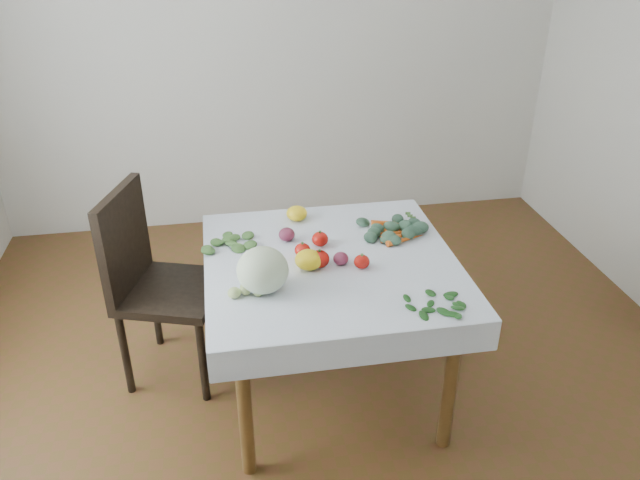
# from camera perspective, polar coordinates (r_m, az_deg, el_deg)

# --- Properties ---
(ground) EXTENTS (4.00, 4.00, 0.00)m
(ground) POSITION_cam_1_polar(r_m,az_deg,el_deg) (3.25, 0.91, -13.44)
(ground) COLOR brown
(back_wall) EXTENTS (4.00, 0.04, 2.70)m
(back_wall) POSITION_cam_1_polar(r_m,az_deg,el_deg) (4.47, -3.99, 17.92)
(back_wall) COLOR silver
(back_wall) RESTS_ON ground
(table) EXTENTS (1.00, 1.00, 0.75)m
(table) POSITION_cam_1_polar(r_m,az_deg,el_deg) (2.85, 1.01, -3.66)
(table) COLOR brown
(table) RESTS_ON ground
(tablecloth) EXTENTS (1.12, 1.12, 0.01)m
(tablecloth) POSITION_cam_1_polar(r_m,az_deg,el_deg) (2.80, 1.03, -1.95)
(tablecloth) COLOR white
(tablecloth) RESTS_ON table
(chair) EXTENTS (0.58, 0.58, 1.01)m
(chair) POSITION_cam_1_polar(r_m,az_deg,el_deg) (3.14, -15.18, -3.04)
(chair) COLOR black
(chair) RESTS_ON ground
(cabbage) EXTENTS (0.28, 0.28, 0.19)m
(cabbage) POSITION_cam_1_polar(r_m,az_deg,el_deg) (2.56, -5.27, -2.76)
(cabbage) COLOR beige
(cabbage) RESTS_ON tablecloth
(tomato_a) EXTENTS (0.09, 0.09, 0.07)m
(tomato_a) POSITION_cam_1_polar(r_m,az_deg,el_deg) (2.90, 0.00, 0.09)
(tomato_a) COLOR red
(tomato_a) RESTS_ON tablecloth
(tomato_b) EXTENTS (0.11, 0.11, 0.08)m
(tomato_b) POSITION_cam_1_polar(r_m,az_deg,el_deg) (2.74, -0.05, -1.74)
(tomato_b) COLOR red
(tomato_b) RESTS_ON tablecloth
(tomato_c) EXTENTS (0.08, 0.08, 0.06)m
(tomato_c) POSITION_cam_1_polar(r_m,az_deg,el_deg) (2.82, -1.61, -0.93)
(tomato_c) COLOR red
(tomato_c) RESTS_ON tablecloth
(tomato_d) EXTENTS (0.07, 0.07, 0.06)m
(tomato_d) POSITION_cam_1_polar(r_m,az_deg,el_deg) (2.74, 3.84, -1.99)
(tomato_d) COLOR red
(tomato_d) RESTS_ON tablecloth
(heirloom_back) EXTENTS (0.12, 0.12, 0.07)m
(heirloom_back) POSITION_cam_1_polar(r_m,az_deg,el_deg) (3.14, -2.13, 2.45)
(heirloom_back) COLOR yellow
(heirloom_back) RESTS_ON tablecloth
(heirloom_front) EXTENTS (0.13, 0.13, 0.09)m
(heirloom_front) POSITION_cam_1_polar(r_m,az_deg,el_deg) (2.72, -1.04, -1.82)
(heirloom_front) COLOR yellow
(heirloom_front) RESTS_ON tablecloth
(onion_a) EXTENTS (0.10, 0.10, 0.06)m
(onion_a) POSITION_cam_1_polar(r_m,az_deg,el_deg) (2.95, -3.06, 0.50)
(onion_a) COLOR #5B1A34
(onion_a) RESTS_ON tablecloth
(onion_b) EXTENTS (0.09, 0.09, 0.06)m
(onion_b) POSITION_cam_1_polar(r_m,az_deg,el_deg) (2.76, 1.92, -1.70)
(onion_b) COLOR #5B1A34
(onion_b) RESTS_ON tablecloth
(tomatillo_cluster) EXTENTS (0.09, 0.12, 0.04)m
(tomatillo_cluster) POSITION_cam_1_polar(r_m,az_deg,el_deg) (2.60, -6.97, -4.22)
(tomatillo_cluster) COLOR #B9D57B
(tomatillo_cluster) RESTS_ON tablecloth
(carrot_bunch) EXTENTS (0.22, 0.25, 0.03)m
(carrot_bunch) POSITION_cam_1_polar(r_m,az_deg,el_deg) (3.04, 7.27, 0.84)
(carrot_bunch) COLOR #F1561A
(carrot_bunch) RESTS_ON tablecloth
(kale_bunch) EXTENTS (0.36, 0.28, 0.04)m
(kale_bunch) POSITION_cam_1_polar(r_m,az_deg,el_deg) (3.03, 6.99, 0.91)
(kale_bunch) COLOR #3A6045
(kale_bunch) RESTS_ON tablecloth
(basil_bunch) EXTENTS (0.24, 0.17, 0.01)m
(basil_bunch) POSITION_cam_1_polar(r_m,az_deg,el_deg) (2.54, 10.40, -5.80)
(basil_bunch) COLOR #1B571D
(basil_bunch) RESTS_ON tablecloth
(dill_bunch) EXTENTS (0.24, 0.20, 0.02)m
(dill_bunch) POSITION_cam_1_polar(r_m,az_deg,el_deg) (2.94, -8.45, -0.38)
(dill_bunch) COLOR #3B6C31
(dill_bunch) RESTS_ON tablecloth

